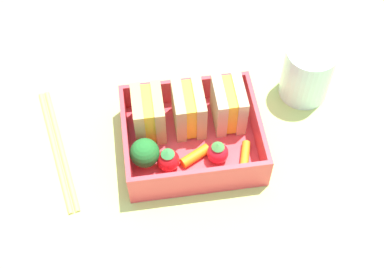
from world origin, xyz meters
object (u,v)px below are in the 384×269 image
strawberry_far_left (168,160)px  drinking_glass (307,73)px  chopstick_pair (58,148)px  broccoli_floret (145,153)px  carrot_stick_left (197,156)px  carrot_stick_far_left (245,156)px  sandwich_center (229,105)px  sandwich_left (149,114)px  strawberry_left (218,152)px  sandwich_center_left (189,109)px

strawberry_far_left → drinking_glass: bearing=26.8°
chopstick_pair → broccoli_floret: bearing=-22.2°
broccoli_floret → carrot_stick_left: (6.57, -0.14, -1.82)cm
broccoli_floret → drinking_glass: (23.18, 9.52, 0.38)cm
carrot_stick_far_left → chopstick_pair: 24.62cm
carrot_stick_left → drinking_glass: (16.60, 9.66, 2.20)cm
strawberry_far_left → chopstick_pair: size_ratio=0.18×
sandwich_center → carrot_stick_left: (-4.94, -5.63, -2.40)cm
carrot_stick_left → drinking_glass: 19.33cm
sandwich_center → chopstick_pair: sandwich_center is taller
broccoli_floret → carrot_stick_left: size_ratio=1.11×
broccoli_floret → carrot_stick_left: broccoli_floret is taller
broccoli_floret → carrot_stick_far_left: size_ratio=1.09×
sandwich_left → carrot_stick_far_left: size_ratio=1.51×
strawberry_far_left → carrot_stick_left: strawberry_far_left is taller
strawberry_far_left → strawberry_left: size_ratio=1.04×
sandwich_left → broccoli_floret: 5.62cm
strawberry_far_left → chopstick_pair: 15.31cm
chopstick_pair → drinking_glass: size_ratio=2.42×
sandwich_left → strawberry_left: 10.18cm
carrot_stick_far_left → strawberry_far_left: bearing=179.0°
chopstick_pair → strawberry_far_left: bearing=-20.9°
broccoli_floret → carrot_stick_far_left: 12.78cm
sandwich_left → strawberry_far_left: 6.68cm
strawberry_left → carrot_stick_far_left: bearing=-6.4°
sandwich_center → broccoli_floret: 12.77cm
strawberry_far_left → carrot_stick_left: bearing=9.6°
strawberry_left → chopstick_pair: bearing=165.8°
strawberry_far_left → drinking_glass: drinking_glass is taller
sandwich_center → carrot_stick_left: size_ratio=1.54×
carrot_stick_left → drinking_glass: drinking_glass is taller
sandwich_center_left → carrot_stick_far_left: size_ratio=1.51×
sandwich_left → sandwich_center: size_ratio=1.00×
strawberry_left → chopstick_pair: (-20.42, 5.18, -2.35)cm
strawberry_far_left → chopstick_pair: (-14.12, 5.40, -2.41)cm
sandwich_center_left → chopstick_pair: size_ratio=0.31×
sandwich_left → carrot_stick_left: (5.52, -5.63, -2.40)cm
sandwich_center_left → strawberry_left: sandwich_center_left is taller
sandwich_center_left → sandwich_center: 5.23cm
sandwich_center_left → carrot_stick_left: size_ratio=1.54×
strawberry_far_left → carrot_stick_left: size_ratio=0.87×
sandwich_center_left → drinking_glass: drinking_glass is taller
sandwich_center_left → broccoli_floret: size_ratio=1.38×
sandwich_center_left → carrot_stick_left: 6.13cm
sandwich_center → carrot_stick_far_left: (1.08, -6.45, -2.53)cm
sandwich_left → carrot_stick_far_left: 13.46cm
strawberry_far_left → sandwich_center: bearing=35.7°
broccoli_floret → chopstick_pair: (-11.34, 4.63, -3.33)cm
carrot_stick_left → carrot_stick_far_left: size_ratio=0.98×
carrot_stick_left → chopstick_pair: (-17.91, 4.77, -1.51)cm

